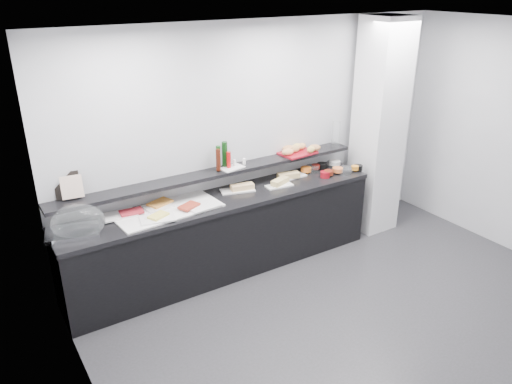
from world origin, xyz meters
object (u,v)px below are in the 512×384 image
cloche_base (72,233)px  condiment_tray (232,168)px  bread_tray (297,153)px  carafe (336,133)px  framed_print (67,185)px  sandwich_plate_mid (279,186)px

cloche_base → condiment_tray: size_ratio=1.78×
bread_tray → carafe: bearing=-2.8°
framed_print → condiment_tray: bearing=6.2°
cloche_base → bread_tray: bearing=17.0°
sandwich_plate_mid → cloche_base: bearing=-176.0°
condiment_tray → bread_tray: bearing=-10.0°
sandwich_plate_mid → bread_tray: (0.42, 0.23, 0.25)m
cloche_base → framed_print: size_ratio=1.83×
framed_print → condiment_tray: 1.73m
sandwich_plate_mid → condiment_tray: size_ratio=1.18×
condiment_tray → carafe: carafe is taller
condiment_tray → carafe: size_ratio=0.89×
sandwich_plate_mid → bread_tray: size_ratio=0.74×
sandwich_plate_mid → carafe: bearing=19.6°
framed_print → carafe: carafe is taller
sandwich_plate_mid → carafe: 1.13m
sandwich_plate_mid → framed_print: bearing=176.8°
framed_print → condiment_tray: (1.72, -0.13, -0.12)m
sandwich_plate_mid → framed_print: 2.27m
bread_tray → carafe: 0.63m
framed_print → condiment_tray: size_ratio=0.98×
sandwich_plate_mid → condiment_tray: bearing=162.2°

